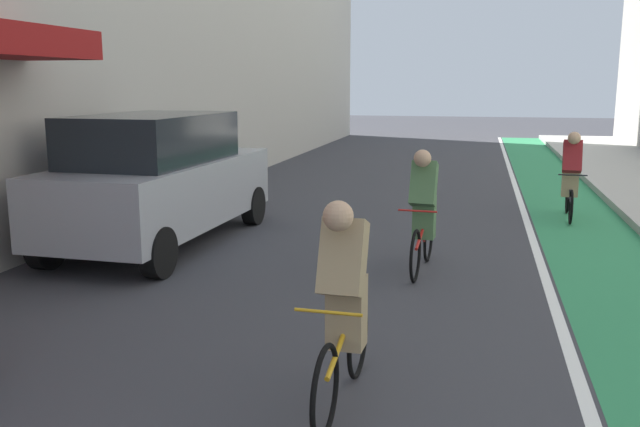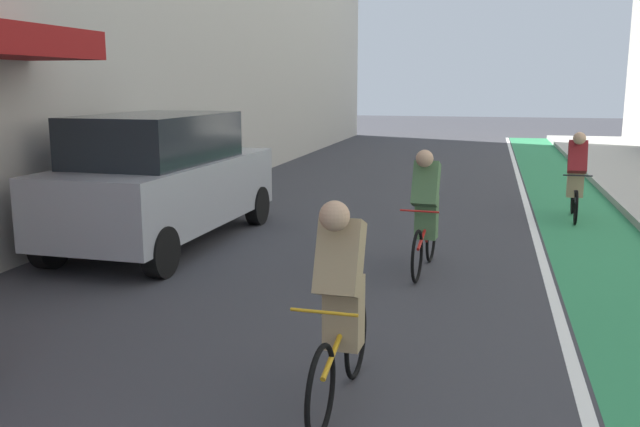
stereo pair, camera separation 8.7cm
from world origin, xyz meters
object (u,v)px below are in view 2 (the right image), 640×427
(cyclist_mid, at_px, (341,303))
(cyclist_far, at_px, (576,173))
(cyclist_trailing, at_px, (426,211))
(parked_suv_silver, at_px, (163,178))

(cyclist_mid, height_order, cyclist_far, cyclist_mid)
(cyclist_trailing, height_order, cyclist_far, cyclist_trailing)
(cyclist_mid, height_order, cyclist_trailing, cyclist_mid)
(cyclist_mid, xyz_separation_m, cyclist_trailing, (0.27, 3.93, -0.00))
(cyclist_mid, xyz_separation_m, cyclist_far, (2.57, 8.07, 0.03))
(cyclist_trailing, bearing_deg, cyclist_mid, -93.95)
(parked_suv_silver, height_order, cyclist_mid, parked_suv_silver)
(parked_suv_silver, relative_size, cyclist_far, 2.76)
(parked_suv_silver, bearing_deg, cyclist_far, 29.52)
(parked_suv_silver, bearing_deg, cyclist_mid, -50.61)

